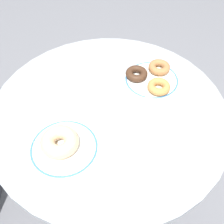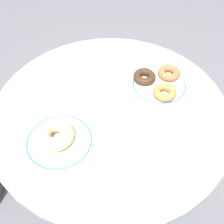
# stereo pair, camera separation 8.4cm
# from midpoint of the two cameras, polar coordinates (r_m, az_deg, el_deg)

# --- Properties ---
(ground_plane) EXTENTS (7.00, 7.00, 0.02)m
(ground_plane) POSITION_cam_midpoint_polar(r_m,az_deg,el_deg) (1.54, -2.04, -18.18)
(ground_plane) COLOR slate
(cafe_table) EXTENTS (0.75, 0.75, 0.75)m
(cafe_table) POSITION_cam_midpoint_polar(r_m,az_deg,el_deg) (1.06, -2.85, -7.34)
(cafe_table) COLOR #999EA3
(cafe_table) RESTS_ON ground
(plate_left) EXTENTS (0.19, 0.19, 0.01)m
(plate_left) POSITION_cam_midpoint_polar(r_m,az_deg,el_deg) (0.81, -12.83, -7.17)
(plate_left) COLOR white
(plate_left) RESTS_ON cafe_table
(plate_right) EXTENTS (0.19, 0.19, 0.01)m
(plate_right) POSITION_cam_midpoint_polar(r_m,az_deg,el_deg) (0.97, 5.58, 6.35)
(plate_right) COLOR white
(plate_right) RESTS_ON cafe_table
(donut_glazed) EXTENTS (0.15, 0.15, 0.04)m
(donut_glazed) POSITION_cam_midpoint_polar(r_m,az_deg,el_deg) (0.79, -13.62, -6.11)
(donut_glazed) COLOR #E0B789
(donut_glazed) RESTS_ON plate_left
(donut_cinnamon) EXTENTS (0.10, 0.10, 0.03)m
(donut_cinnamon) POSITION_cam_midpoint_polar(r_m,az_deg,el_deg) (0.99, 7.18, 8.87)
(donut_cinnamon) COLOR #A36B3D
(donut_cinnamon) RESTS_ON plate_right
(donut_chocolate) EXTENTS (0.11, 0.11, 0.03)m
(donut_chocolate) POSITION_cam_midpoint_polar(r_m,az_deg,el_deg) (0.96, 2.52, 7.66)
(donut_chocolate) COLOR #422819
(donut_chocolate) RESTS_ON plate_right
(donut_old_fashioned) EXTENTS (0.11, 0.11, 0.03)m
(donut_old_fashioned) POSITION_cam_midpoint_polar(r_m,az_deg,el_deg) (0.92, 6.95, 4.99)
(donut_old_fashioned) COLOR #BC7F42
(donut_old_fashioned) RESTS_ON plate_right
(paper_napkin) EXTENTS (0.15, 0.13, 0.01)m
(paper_napkin) POSITION_cam_midpoint_polar(r_m,az_deg,el_deg) (0.84, 6.79, -3.33)
(paper_napkin) COLOR white
(paper_napkin) RESTS_ON cafe_table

